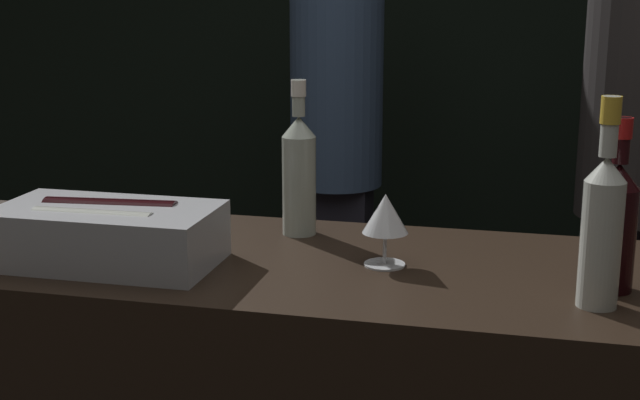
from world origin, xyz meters
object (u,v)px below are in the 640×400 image
at_px(red_wine_bottle_tall, 615,221).
at_px(wine_glass, 385,216).
at_px(rose_wine_bottle, 602,222).
at_px(ice_bin_with_bottles, 107,233).
at_px(white_wine_bottle, 299,171).
at_px(person_in_hoodie, 336,138).

bearing_deg(red_wine_bottle_tall, wine_glass, 173.93).
height_order(wine_glass, rose_wine_bottle, rose_wine_bottle).
distance_m(ice_bin_with_bottles, rose_wine_bottle, 0.95).
xyz_separation_m(ice_bin_with_bottles, red_wine_bottle_tall, (0.98, 0.07, 0.07)).
distance_m(white_wine_bottle, rose_wine_bottle, 0.71).
xyz_separation_m(ice_bin_with_bottles, rose_wine_bottle, (0.95, -0.03, 0.09)).
distance_m(wine_glass, red_wine_bottle_tall, 0.43).
bearing_deg(person_in_hoodie, white_wine_bottle, 162.15).
distance_m(wine_glass, person_in_hoodie, 1.59).
xyz_separation_m(ice_bin_with_bottles, wine_glass, (0.55, 0.12, 0.04)).
bearing_deg(red_wine_bottle_tall, rose_wine_bottle, -107.56).
relative_size(rose_wine_bottle, person_in_hoodie, 0.22).
distance_m(ice_bin_with_bottles, wine_glass, 0.56).
xyz_separation_m(white_wine_bottle, rose_wine_bottle, (0.63, -0.33, 0.01)).
relative_size(ice_bin_with_bottles, wine_glass, 2.99).
bearing_deg(red_wine_bottle_tall, person_in_hoodie, 119.03).
relative_size(wine_glass, rose_wine_bottle, 0.40).
xyz_separation_m(rose_wine_bottle, red_wine_bottle_tall, (0.03, 0.10, -0.02)).
xyz_separation_m(wine_glass, white_wine_bottle, (-0.23, 0.18, 0.04)).
bearing_deg(wine_glass, person_in_hoodie, 106.11).
relative_size(ice_bin_with_bottles, person_in_hoodie, 0.26).
relative_size(white_wine_bottle, red_wine_bottle_tall, 1.08).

